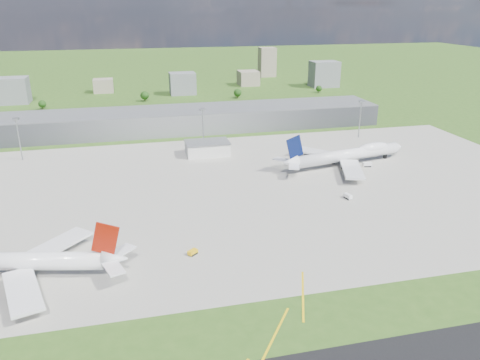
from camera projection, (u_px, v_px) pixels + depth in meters
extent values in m
plane|color=#31551A|center=(182.00, 135.00, 334.38)|extent=(1400.00, 1400.00, 0.00)
cube|color=#9A988C|center=(227.00, 190.00, 236.46)|extent=(360.00, 190.00, 0.08)
cube|color=slate|center=(179.00, 120.00, 345.36)|extent=(300.00, 42.00, 15.00)
cube|color=silver|center=(207.00, 149.00, 289.64)|extent=(26.00, 16.00, 8.00)
cylinder|color=gray|center=(19.00, 140.00, 276.49)|extent=(0.70, 0.70, 25.00)
cube|color=gray|center=(16.00, 119.00, 271.95)|extent=(3.50, 2.00, 1.20)
cylinder|color=gray|center=(203.00, 129.00, 300.27)|extent=(0.70, 0.70, 25.00)
cube|color=gray|center=(202.00, 110.00, 295.73)|extent=(3.50, 2.00, 1.20)
cylinder|color=gray|center=(360.00, 120.00, 324.04)|extent=(0.70, 0.70, 25.00)
cube|color=gray|center=(362.00, 102.00, 319.50)|extent=(3.50, 2.00, 1.20)
cylinder|color=white|center=(14.00, 261.00, 159.98)|extent=(60.66, 19.89, 6.29)
cone|color=white|center=(115.00, 259.00, 159.85)|extent=(9.59, 8.03, 6.29)
cube|color=#940808|center=(9.00, 266.00, 160.66)|extent=(49.16, 13.79, 1.36)
cube|color=white|center=(23.00, 291.00, 146.71)|extent=(16.97, 28.83, 0.94)
cube|color=white|center=(57.00, 245.00, 174.67)|extent=(25.51, 26.36, 0.94)
cube|color=#941608|center=(105.00, 239.00, 157.16)|extent=(10.29, 2.87, 12.67)
cylinder|color=#38383D|center=(21.00, 289.00, 151.09)|extent=(6.38, 4.57, 3.36)
cylinder|color=#38383D|center=(47.00, 255.00, 171.68)|extent=(6.38, 4.57, 3.36)
cube|color=black|center=(29.00, 280.00, 157.18)|extent=(1.92, 1.61, 2.62)
cube|color=black|center=(40.00, 265.00, 166.00)|extent=(1.92, 1.61, 2.62)
cylinder|color=white|center=(348.00, 155.00, 270.84)|extent=(69.23, 20.42, 6.92)
cone|color=white|center=(398.00, 147.00, 285.47)|extent=(6.84, 7.89, 6.92)
cone|color=white|center=(290.00, 162.00, 255.24)|extent=(10.12, 8.55, 6.92)
cube|color=#194A8B|center=(351.00, 158.00, 272.48)|extent=(56.21, 13.96, 1.45)
ellipsoid|color=white|center=(373.00, 148.00, 277.14)|extent=(23.08, 11.15, 6.23)
cube|color=white|center=(317.00, 152.00, 282.03)|extent=(28.12, 30.02, 1.00)
cube|color=white|center=(352.00, 169.00, 253.24)|extent=(19.48, 32.73, 1.00)
cube|color=#08123E|center=(295.00, 147.00, 253.45)|extent=(11.01, 2.74, 13.49)
cylinder|color=#38383D|center=(329.00, 158.00, 278.57)|extent=(6.72, 4.71, 3.57)
cylinder|color=#38383D|center=(310.00, 154.00, 285.53)|extent=(6.72, 4.71, 3.57)
cylinder|color=#38383D|center=(350.00, 168.00, 261.50)|extent=(6.72, 4.71, 3.57)
cylinder|color=#38383D|center=(353.00, 176.00, 249.50)|extent=(6.72, 4.71, 3.57)
cube|color=black|center=(333.00, 162.00, 274.17)|extent=(2.02, 1.67, 2.79)
cube|color=black|center=(343.00, 167.00, 265.64)|extent=(2.02, 1.67, 2.79)
cube|color=black|center=(385.00, 156.00, 283.44)|extent=(2.02, 1.67, 2.79)
cube|color=yellow|center=(193.00, 252.00, 175.03)|extent=(4.27, 3.99, 1.50)
cube|color=black|center=(193.00, 254.00, 175.30)|extent=(3.89, 3.73, 0.70)
cube|color=white|center=(348.00, 196.00, 225.06)|extent=(2.92, 4.80, 1.97)
cube|color=black|center=(348.00, 198.00, 225.41)|extent=(2.86, 4.17, 0.70)
cube|color=white|center=(367.00, 164.00, 269.21)|extent=(5.15, 2.99, 2.16)
cube|color=black|center=(367.00, 166.00, 269.59)|extent=(4.45, 2.99, 0.70)
cube|color=slate|center=(13.00, 90.00, 436.31)|extent=(28.00, 22.00, 24.00)
cube|color=gray|center=(103.00, 86.00, 491.76)|extent=(20.00, 18.00, 14.00)
cube|color=slate|center=(183.00, 83.00, 480.35)|extent=(26.00, 20.00, 22.00)
cube|color=gray|center=(248.00, 78.00, 535.09)|extent=(22.00, 24.00, 16.00)
cube|color=slate|center=(324.00, 74.00, 522.96)|extent=(30.00, 22.00, 28.00)
cube|color=gray|center=(267.00, 62.00, 594.77)|extent=(20.00, 18.00, 36.00)
cylinder|color=#382314|center=(43.00, 108.00, 414.68)|extent=(0.70, 0.70, 3.00)
sphere|color=black|center=(42.00, 104.00, 413.49)|extent=(6.75, 6.75, 6.75)
cylinder|color=#382314|center=(145.00, 100.00, 447.67)|extent=(0.70, 0.70, 3.60)
sphere|color=black|center=(145.00, 95.00, 446.24)|extent=(8.10, 8.10, 8.10)
cylinder|color=#382314|center=(238.00, 97.00, 462.61)|extent=(0.70, 0.70, 3.40)
sphere|color=black|center=(238.00, 93.00, 461.26)|extent=(7.65, 7.65, 7.65)
cylinder|color=#382314|center=(319.00, 91.00, 491.27)|extent=(0.70, 0.70, 2.80)
sphere|color=black|center=(319.00, 88.00, 490.15)|extent=(6.30, 6.30, 6.30)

